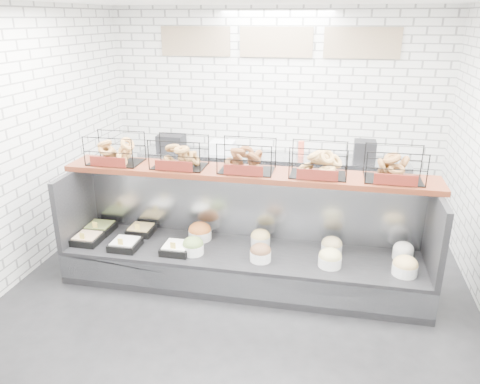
# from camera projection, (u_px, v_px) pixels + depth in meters

# --- Properties ---
(ground) EXTENTS (5.50, 5.50, 0.00)m
(ground) POSITION_uv_depth(u_px,v_px,m) (237.00, 296.00, 5.07)
(ground) COLOR black
(ground) RESTS_ON ground
(room_shell) EXTENTS (5.02, 5.51, 3.01)m
(room_shell) POSITION_uv_depth(u_px,v_px,m) (249.00, 96.00, 4.90)
(room_shell) COLOR silver
(room_shell) RESTS_ON ground
(display_case) EXTENTS (4.00, 0.90, 1.20)m
(display_case) POSITION_uv_depth(u_px,v_px,m) (243.00, 254.00, 5.27)
(display_case) COLOR black
(display_case) RESTS_ON ground
(bagel_shelf) EXTENTS (4.10, 0.50, 0.40)m
(bagel_shelf) POSITION_uv_depth(u_px,v_px,m) (247.00, 160.00, 5.06)
(bagel_shelf) COLOR #481B0F
(bagel_shelf) RESTS_ON display_case
(prep_counter) EXTENTS (4.00, 0.60, 1.20)m
(prep_counter) POSITION_uv_depth(u_px,v_px,m) (269.00, 182.00, 7.13)
(prep_counter) COLOR #93969B
(prep_counter) RESTS_ON ground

